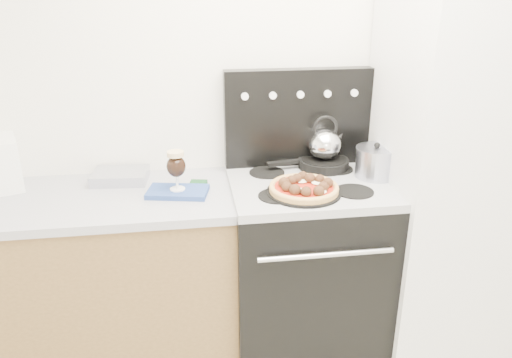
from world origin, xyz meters
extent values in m
cube|color=white|center=(0.00, 1.50, 1.25)|extent=(3.50, 0.01, 2.50)
cube|color=brown|center=(-1.02, 1.20, 0.43)|extent=(1.45, 0.60, 0.86)
cube|color=#A5A5B0|center=(-1.02, 1.20, 0.88)|extent=(1.48, 0.63, 0.04)
cube|color=black|center=(0.08, 1.18, 0.44)|extent=(0.76, 0.65, 0.88)
cube|color=#ADADB2|center=(0.08, 1.18, 0.90)|extent=(0.76, 0.65, 0.04)
cube|color=black|center=(0.08, 1.45, 1.17)|extent=(0.76, 0.08, 0.50)
cube|color=silver|center=(0.78, 1.15, 0.95)|extent=(0.64, 0.68, 1.90)
cube|color=silver|center=(-0.83, 1.37, 0.93)|extent=(0.28, 0.22, 0.05)
cube|color=#29458D|center=(-0.55, 1.16, 0.91)|extent=(0.30, 0.21, 0.02)
cylinder|color=black|center=(0.02, 1.05, 0.93)|extent=(0.41, 0.41, 0.01)
cylinder|color=black|center=(0.21, 1.36, 0.94)|extent=(0.30, 0.30, 0.05)
cylinder|color=#A7ABBF|center=(0.42, 1.20, 0.99)|extent=(0.25, 0.25, 0.14)
camera|label=1|loc=(-0.50, -1.01, 1.83)|focal=35.00mm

